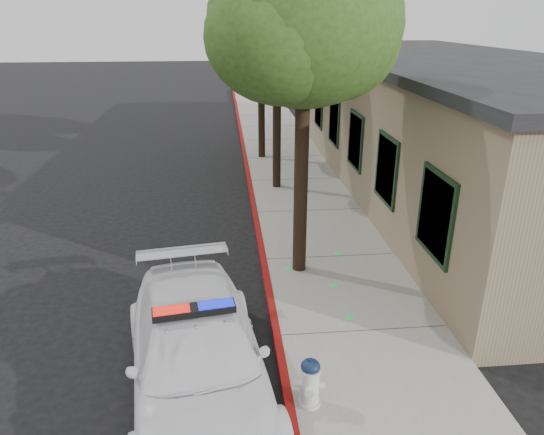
{
  "coord_description": "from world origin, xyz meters",
  "views": [
    {
      "loc": [
        -0.75,
        -7.35,
        5.45
      ],
      "look_at": [
        0.24,
        2.78,
        1.29
      ],
      "focal_mm": 32.77,
      "sensor_mm": 36.0,
      "label": 1
    }
  ],
  "objects_px": {
    "clapboard_building": "(442,120)",
    "fire_hydrant": "(310,382)",
    "street_tree_near": "(305,32)",
    "street_tree_mid": "(278,41)",
    "street_tree_far": "(262,41)",
    "police_car": "(197,354)"
  },
  "relations": [
    {
      "from": "clapboard_building",
      "to": "fire_hydrant",
      "type": "xyz_separation_m",
      "value": [
        -6.34,
        -10.71,
        -1.58
      ]
    },
    {
      "from": "clapboard_building",
      "to": "street_tree_near",
      "type": "bearing_deg",
      "value": -131.87
    },
    {
      "from": "clapboard_building",
      "to": "street_tree_mid",
      "type": "height_order",
      "value": "street_tree_mid"
    },
    {
      "from": "street_tree_mid",
      "to": "street_tree_far",
      "type": "distance_m",
      "value": 3.77
    },
    {
      "from": "street_tree_far",
      "to": "street_tree_near",
      "type": "bearing_deg",
      "value": -89.66
    },
    {
      "from": "clapboard_building",
      "to": "police_car",
      "type": "xyz_separation_m",
      "value": [
        -7.97,
        -10.14,
        -1.4
      ]
    },
    {
      "from": "street_tree_mid",
      "to": "street_tree_far",
      "type": "xyz_separation_m",
      "value": [
        -0.17,
        3.76,
        -0.17
      ]
    },
    {
      "from": "fire_hydrant",
      "to": "street_tree_near",
      "type": "xyz_separation_m",
      "value": [
        0.48,
        4.17,
        4.61
      ]
    },
    {
      "from": "fire_hydrant",
      "to": "street_tree_near",
      "type": "distance_m",
      "value": 6.23
    },
    {
      "from": "clapboard_building",
      "to": "police_car",
      "type": "relative_size",
      "value": 4.02
    },
    {
      "from": "clapboard_building",
      "to": "street_tree_near",
      "type": "xyz_separation_m",
      "value": [
        -5.86,
        -6.54,
        3.03
      ]
    },
    {
      "from": "clapboard_building",
      "to": "street_tree_near",
      "type": "relative_size",
      "value": 3.11
    },
    {
      "from": "street_tree_near",
      "to": "police_car",
      "type": "bearing_deg",
      "value": -120.31
    },
    {
      "from": "fire_hydrant",
      "to": "street_tree_near",
      "type": "height_order",
      "value": "street_tree_near"
    },
    {
      "from": "police_car",
      "to": "fire_hydrant",
      "type": "relative_size",
      "value": 6.54
    },
    {
      "from": "clapboard_building",
      "to": "police_car",
      "type": "bearing_deg",
      "value": -128.15
    },
    {
      "from": "street_tree_far",
      "to": "clapboard_building",
      "type": "bearing_deg",
      "value": -27.53
    },
    {
      "from": "street_tree_near",
      "to": "street_tree_mid",
      "type": "relative_size",
      "value": 1.11
    },
    {
      "from": "street_tree_near",
      "to": "fire_hydrant",
      "type": "bearing_deg",
      "value": -96.55
    },
    {
      "from": "clapboard_building",
      "to": "street_tree_far",
      "type": "xyz_separation_m",
      "value": [
        -5.92,
        3.09,
        2.43
      ]
    },
    {
      "from": "police_car",
      "to": "street_tree_near",
      "type": "height_order",
      "value": "street_tree_near"
    },
    {
      "from": "police_car",
      "to": "street_tree_far",
      "type": "distance_m",
      "value": 13.93
    }
  ]
}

